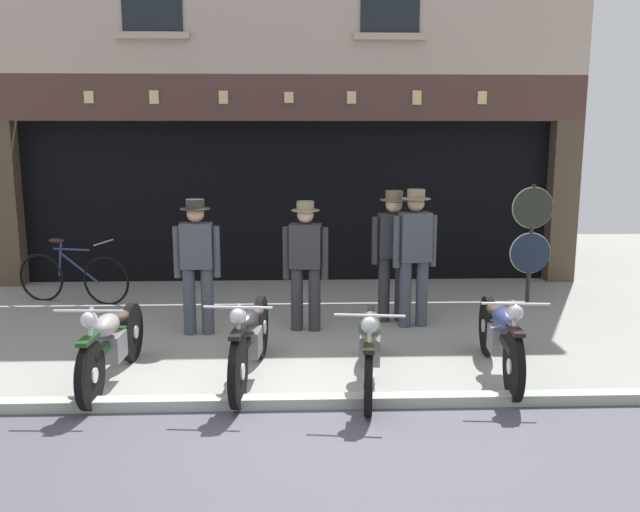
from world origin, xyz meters
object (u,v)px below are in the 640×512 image
assistant_far_right (393,249)px  leaning_bicycle (73,277)px  advert_board_near (189,184)px  shopkeeper_center (306,260)px  motorcycle_left (112,342)px  motorcycle_center (370,344)px  motorcycle_center_left (250,338)px  salesman_right (415,251)px  tyre_sign_pole (531,232)px  salesman_left (197,260)px  motorcycle_center_right (500,335)px

assistant_far_right → leaning_bicycle: bearing=-18.7°
advert_board_near → shopkeeper_center: bearing=-57.9°
motorcycle_left → motorcycle_center: bearing=179.6°
motorcycle_center_left → leaning_bicycle: 4.23m
motorcycle_center_left → salesman_right: (1.95, 1.82, 0.54)m
motorcycle_center_left → assistant_far_right: size_ratio=1.21×
motorcycle_center_left → motorcycle_center: bearing=177.8°
shopkeeper_center → leaning_bicycle: size_ratio=0.95×
assistant_far_right → tyre_sign_pole: 2.26m
motorcycle_center_left → assistant_far_right: assistant_far_right is taller
motorcycle_center → tyre_sign_pole: bearing=-123.4°
advert_board_near → leaning_bicycle: 2.40m
advert_board_near → assistant_far_right: bearing=-40.8°
salesman_left → advert_board_near: bearing=-80.9°
shopkeeper_center → tyre_sign_pole: tyre_sign_pole is taller
salesman_left → tyre_sign_pole: tyre_sign_pole is taller
motorcycle_left → motorcycle_center_right: size_ratio=0.98×
motorcycle_left → motorcycle_center_right: 3.88m
motorcycle_center → tyre_sign_pole: size_ratio=1.19×
assistant_far_right → tyre_sign_pole: (2.09, 0.85, 0.08)m
shopkeeper_center → assistant_far_right: bearing=-154.2°
salesman_left → salesman_right: bearing=-176.0°
salesman_left → salesman_right: (2.68, 0.23, 0.05)m
salesman_left → salesman_right: size_ratio=0.95×
motorcycle_center_right → salesman_right: salesman_right is taller
shopkeeper_center → tyre_sign_pole: bearing=-151.4°
motorcycle_center_left → shopkeeper_center: (0.58, 1.70, 0.46)m
tyre_sign_pole → leaning_bicycle: tyre_sign_pole is taller
motorcycle_left → shopkeeper_center: shopkeeper_center is taller
tyre_sign_pole → motorcycle_center: bearing=-130.5°
salesman_right → leaning_bicycle: size_ratio=1.02×
assistant_far_right → advert_board_near: advert_board_near is taller
motorcycle_center_left → assistant_far_right: (1.71, 2.06, 0.52)m
motorcycle_center_right → salesman_right: 1.96m
advert_board_near → motorcycle_center: bearing=-63.0°
salesman_left → salesman_right: salesman_right is taller
motorcycle_center_left → motorcycle_center: 1.19m
salesman_left → shopkeeper_center: (1.31, 0.11, -0.03)m
shopkeeper_center → advert_board_near: advert_board_near is taller
salesman_left → motorcycle_left: bearing=68.0°
motorcycle_left → shopkeeper_center: size_ratio=1.20×
motorcycle_center → shopkeeper_center: size_ratio=1.26×
motorcycle_center → motorcycle_center_right: 1.36m
salesman_right → assistant_far_right: (-0.24, 0.24, -0.02)m
motorcycle_center_right → salesman_right: (-0.57, 1.79, 0.55)m
motorcycle_center_left → motorcycle_center: size_ratio=1.01×
motorcycle_center_left → salesman_right: 2.72m
salesman_right → advert_board_near: bearing=-49.9°
motorcycle_left → motorcycle_center_right: motorcycle_center_right is taller
tyre_sign_pole → advert_board_near: bearing=161.3°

